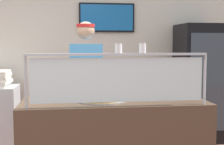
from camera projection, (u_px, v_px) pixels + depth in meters
name	position (u px, v px, depth m)	size (l,w,h in m)	color
shop_rear_unit	(97.00, 53.00, 5.07)	(6.19, 0.13, 2.70)	silver
sneeze_guard	(118.00, 73.00, 2.73)	(1.61, 0.06, 0.47)	#B2B5BC
pizza_tray	(101.00, 99.00, 3.04)	(0.50, 0.50, 0.04)	#9EA0A8
pizza_server	(102.00, 97.00, 3.02)	(0.07, 0.28, 0.01)	#ADAFB7
parmesan_shaker	(118.00, 49.00, 2.71)	(0.06, 0.06, 0.09)	white
pepper_flake_shaker	(143.00, 49.00, 2.74)	(0.06, 0.06, 0.09)	white
worker_figure	(86.00, 86.00, 3.69)	(0.41, 0.50, 1.76)	#23232D
drink_fridge	(199.00, 82.00, 4.87)	(0.65, 0.67, 1.80)	black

